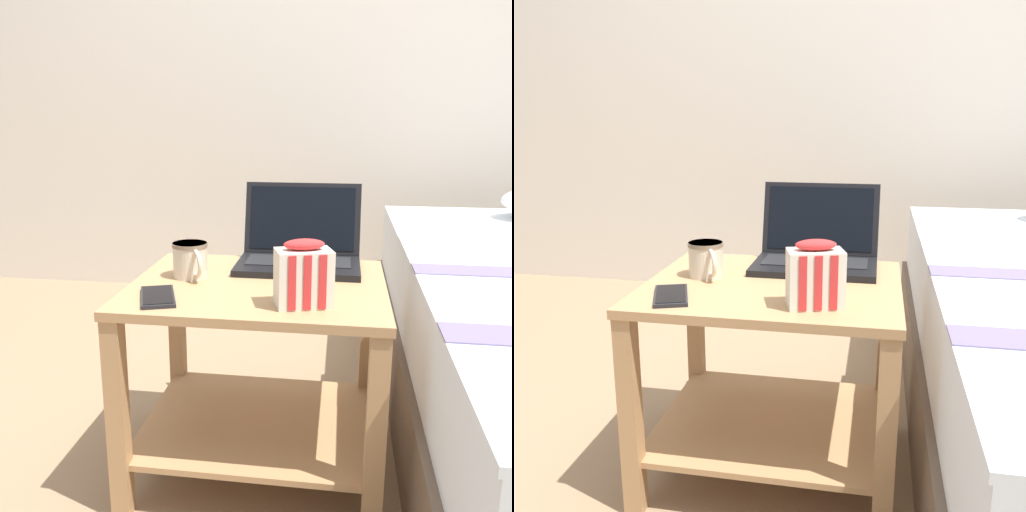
{
  "view_description": "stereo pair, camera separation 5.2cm",
  "coord_description": "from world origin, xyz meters",
  "views": [
    {
      "loc": [
        0.2,
        -1.37,
        0.94
      ],
      "look_at": [
        0.0,
        -0.04,
        0.6
      ],
      "focal_mm": 40.0,
      "sensor_mm": 36.0,
      "label": 1
    },
    {
      "loc": [
        0.25,
        -1.36,
        0.94
      ],
      "look_at": [
        0.0,
        -0.04,
        0.6
      ],
      "focal_mm": 40.0,
      "sensor_mm": 36.0,
      "label": 2
    }
  ],
  "objects": [
    {
      "name": "mug_front_left",
      "position": [
        -0.18,
        0.02,
        0.57
      ],
      "size": [
        0.1,
        0.12,
        0.09
      ],
      "color": "beige",
      "rests_on": "bedside_table"
    },
    {
      "name": "snack_bag",
      "position": [
        0.12,
        -0.16,
        0.59
      ],
      "size": [
        0.14,
        0.11,
        0.15
      ],
      "color": "silver",
      "rests_on": "bedside_table"
    },
    {
      "name": "ground_plane",
      "position": [
        0.0,
        0.0,
        0.0
      ],
      "size": [
        8.0,
        8.0,
        0.0
      ],
      "primitive_type": "plane",
      "color": "#937556"
    },
    {
      "name": "laptop",
      "position": [
        0.09,
        0.19,
        0.57
      ],
      "size": [
        0.34,
        0.27,
        0.22
      ],
      "color": "black",
      "rests_on": "bedside_table"
    },
    {
      "name": "cell_phone",
      "position": [
        -0.21,
        -0.16,
        0.53
      ],
      "size": [
        0.12,
        0.17,
        0.01
      ],
      "color": "black",
      "rests_on": "bedside_table"
    },
    {
      "name": "back_wall",
      "position": [
        0.0,
        1.62,
        1.25
      ],
      "size": [
        8.0,
        0.05,
        2.5
      ],
      "color": "beige",
      "rests_on": "ground_plane"
    },
    {
      "name": "bedside_table",
      "position": [
        0.0,
        0.0,
        0.34
      ],
      "size": [
        0.64,
        0.54,
        0.52
      ],
      "color": "tan",
      "rests_on": "ground_plane"
    }
  ]
}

